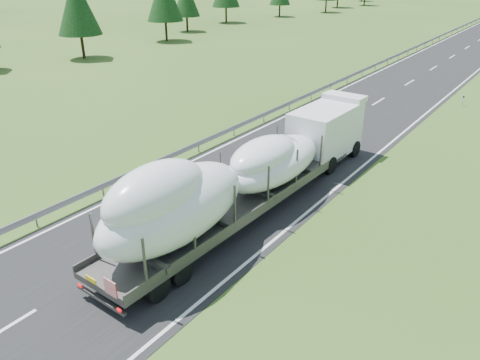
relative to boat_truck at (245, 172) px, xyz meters
The scene contains 3 objects.
ground 4.25m from the boat_truck, 128.20° to the right, with size 400.00×400.00×0.00m, color #34511B.
guardrail 97.48m from the boat_truck, 94.40° to the left, with size 0.10×400.00×0.76m.
boat_truck is the anchor object (origin of this frame).
Camera 1 is at (13.96, -14.09, 11.64)m, focal length 35.00 mm.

